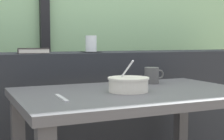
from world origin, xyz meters
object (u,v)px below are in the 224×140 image
at_px(coaster_square, 91,52).
at_px(soup_bowl, 128,84).
at_px(closed_book, 33,51).
at_px(fork_utensil, 62,98).
at_px(ceramic_mug, 152,75).
at_px(juice_glass, 91,44).
at_px(breakfast_table, 134,117).

xyz_separation_m(coaster_square, soup_bowl, (-0.05, -0.61, -0.12)).
height_order(closed_book, fork_utensil, closed_book).
bearing_deg(ceramic_mug, juice_glass, 115.72).
relative_size(soup_bowl, fork_utensil, 1.07).
xyz_separation_m(juice_glass, fork_utensil, (-0.37, -0.65, -0.20)).
bearing_deg(ceramic_mug, fork_utensil, -155.38).
bearing_deg(fork_utensil, breakfast_table, 12.31).
distance_m(coaster_square, juice_glass, 0.05).
xyz_separation_m(breakfast_table, juice_glass, (0.02, 0.59, 0.33)).
relative_size(soup_bowl, ceramic_mug, 1.61).
height_order(breakfast_table, soup_bowl, soup_bowl).
bearing_deg(breakfast_table, coaster_square, 88.27).
xyz_separation_m(closed_book, ceramic_mug, (0.54, -0.40, -0.13)).
relative_size(fork_utensil, ceramic_mug, 1.50).
xyz_separation_m(soup_bowl, fork_utensil, (-0.32, -0.05, -0.03)).
bearing_deg(ceramic_mug, soup_bowl, -139.65).
relative_size(closed_book, ceramic_mug, 1.72).
bearing_deg(fork_utensil, closed_book, 90.15).
height_order(soup_bowl, ceramic_mug, soup_bowl).
relative_size(breakfast_table, ceramic_mug, 9.19).
xyz_separation_m(breakfast_table, closed_book, (-0.33, 0.60, 0.29)).
distance_m(breakfast_table, soup_bowl, 0.16).
height_order(closed_book, soup_bowl, closed_book).
distance_m(juice_glass, soup_bowl, 0.63).
xyz_separation_m(juice_glass, ceramic_mug, (0.19, -0.40, -0.16)).
relative_size(juice_glass, soup_bowl, 0.53).
distance_m(breakfast_table, fork_utensil, 0.38).
distance_m(juice_glass, ceramic_mug, 0.47).
relative_size(coaster_square, closed_book, 0.51).
distance_m(coaster_square, closed_book, 0.35).
xyz_separation_m(coaster_square, fork_utensil, (-0.37, -0.65, -0.15)).
bearing_deg(fork_utensil, juice_glass, 62.61).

